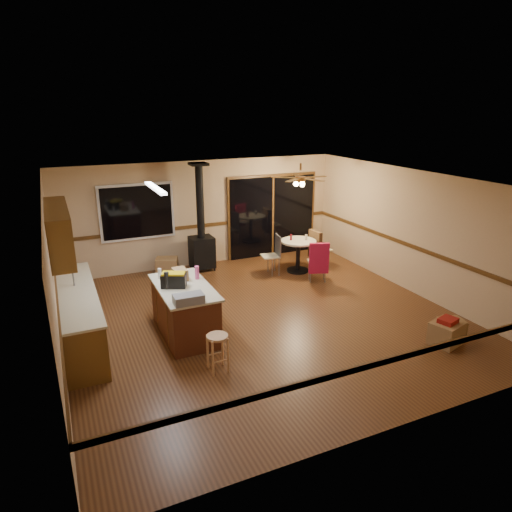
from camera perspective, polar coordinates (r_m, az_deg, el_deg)
floor at (r=8.74m, az=0.82°, el=-7.74°), size 7.00×7.00×0.00m
ceiling at (r=7.96m, az=0.90°, el=9.34°), size 7.00×7.00×0.00m
wall_back at (r=11.41m, az=-6.67°, el=5.30°), size 7.00×0.00×7.00m
wall_front at (r=5.54m, az=16.69°, el=-9.78°), size 7.00×0.00×7.00m
wall_left at (r=7.55m, az=-23.99°, el=-3.00°), size 0.00×7.00×7.00m
wall_right at (r=10.19m, az=18.98°, el=2.86°), size 0.00×7.00×7.00m
chair_rail at (r=8.36m, az=0.85°, el=-1.56°), size 7.00×7.00×0.08m
window at (r=10.95m, az=-14.64°, el=5.36°), size 1.72×0.10×1.32m
sliding_door at (r=12.12m, az=2.05°, el=4.96°), size 2.52×0.10×2.10m
lower_cabinets at (r=8.34m, az=-21.25°, el=-7.17°), size 0.60×3.00×0.86m
countertop at (r=8.16m, az=-21.61°, el=-4.30°), size 0.64×3.04×0.04m
upper_cabinets at (r=8.04m, az=-23.42°, el=2.83°), size 0.35×2.00×0.80m
kitchen_island at (r=8.09m, az=-8.90°, el=-6.68°), size 0.88×1.68×0.90m
wood_stove at (r=11.08m, az=-6.83°, el=1.85°), size 0.55×0.50×2.52m
ceiling_fan at (r=10.62m, az=5.56°, el=9.39°), size 0.24×0.24×0.55m
fluorescent_strip at (r=7.68m, az=-12.47°, el=8.29°), size 0.10×1.20×0.04m
toolbox_grey at (r=7.21m, az=-8.43°, el=-5.31°), size 0.47×0.27×0.15m
toolbox_black at (r=7.86m, az=-10.24°, el=-3.05°), size 0.47×0.37×0.23m
toolbox_yellow_lid at (r=7.82m, az=-10.29°, el=-2.16°), size 0.43×0.34×0.03m
box_on_island at (r=8.18m, az=-9.47°, el=-2.26°), size 0.23×0.31×0.20m
bottle_dark at (r=7.80m, az=-11.10°, el=-3.03°), size 0.10×0.10×0.29m
bottle_pink at (r=8.16m, az=-7.39°, el=-2.06°), size 0.10×0.10×0.24m
bottle_white at (r=8.28m, az=-11.95°, el=-2.19°), size 0.07×0.07×0.19m
bar_stool at (r=7.04m, az=-4.80°, el=-11.98°), size 0.42×0.42×0.59m
blue_bucket at (r=7.92m, az=-5.52°, el=-9.77°), size 0.31×0.31×0.25m
dining_table at (r=11.01m, az=5.29°, el=0.70°), size 0.85×0.85×0.78m
glass_red at (r=10.93m, az=4.40°, el=2.37°), size 0.07×0.07×0.14m
glass_cream at (r=10.96m, az=6.29°, el=2.34°), size 0.07×0.07×0.14m
chair_left at (r=10.79m, az=2.33°, el=0.74°), size 0.46×0.46×0.51m
chair_near at (r=10.29m, az=7.85°, el=-0.25°), size 0.56×0.58×0.70m
chair_right at (r=11.27m, az=7.51°, el=1.41°), size 0.49×0.45×0.70m
box_under_window at (r=11.08m, az=-11.07°, el=-1.25°), size 0.61×0.55×0.40m
box_corner_a at (r=8.42m, az=22.68°, el=-8.87°), size 0.61×0.55×0.39m
box_corner_b at (r=8.70m, az=23.22°, el=-8.31°), size 0.47×0.43×0.32m
box_small_red at (r=8.33m, az=22.87°, el=-7.44°), size 0.35×0.32×0.08m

